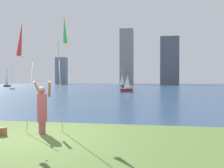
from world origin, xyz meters
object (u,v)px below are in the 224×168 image
(kite_flag_right, at_px, (64,33))
(sailboat_2, at_px, (122,81))
(kite_flag_left, at_px, (21,41))
(sailboat_3, at_px, (7,81))
(bag, at_px, (1,132))
(sailboat_4, at_px, (12,88))
(person, at_px, (42,108))
(sailboat_5, at_px, (127,84))

(kite_flag_right, height_order, sailboat_2, sailboat_2)
(kite_flag_left, height_order, sailboat_3, sailboat_3)
(bag, height_order, sailboat_4, sailboat_4)
(person, xyz_separation_m, sailboat_4, (-23.43, 36.34, -0.59))
(kite_flag_left, height_order, bag, kite_flag_left)
(sailboat_3, relative_size, sailboat_4, 0.99)
(bag, distance_m, sailboat_2, 54.01)
(bag, height_order, sailboat_5, sailboat_5)
(sailboat_4, bearing_deg, sailboat_5, -15.60)
(sailboat_5, bearing_deg, person, -89.31)
(sailboat_4, distance_m, sailboat_5, 23.98)
(bag, relative_size, sailboat_4, 0.06)
(person, bearing_deg, sailboat_3, 130.68)
(bag, relative_size, sailboat_5, 0.08)
(sailboat_4, bearing_deg, person, -57.19)
(kite_flag_left, relative_size, bag, 11.84)
(person, height_order, sailboat_4, sailboat_4)
(kite_flag_left, height_order, sailboat_5, sailboat_5)
(sailboat_3, bearing_deg, bag, -57.58)
(person, bearing_deg, kite_flag_left, -141.52)
(sailboat_4, relative_size, sailboat_5, 1.25)
(kite_flag_right, xyz_separation_m, sailboat_2, (-4.75, 52.77, -1.88))
(kite_flag_left, height_order, sailboat_2, sailboat_2)
(sailboat_4, height_order, sailboat_5, sailboat_4)
(sailboat_4, bearing_deg, kite_flag_right, -56.10)
(kite_flag_left, distance_m, sailboat_5, 30.31)
(person, relative_size, kite_flag_left, 0.48)
(kite_flag_right, relative_size, sailboat_3, 0.82)
(person, height_order, bag, person)
(sailboat_3, distance_m, sailboat_5, 42.20)
(sailboat_3, bearing_deg, sailboat_2, 0.04)
(kite_flag_right, relative_size, sailboat_4, 0.81)
(person, distance_m, sailboat_3, 64.07)
(kite_flag_right, xyz_separation_m, sailboat_4, (-24.00, 35.71, -3.22))
(person, height_order, sailboat_3, sailboat_3)
(sailboat_4, bearing_deg, bag, -58.91)
(bag, relative_size, sailboat_2, 0.07)
(sailboat_2, xyz_separation_m, sailboat_5, (3.82, -23.49, -0.42))
(kite_flag_right, bearing_deg, kite_flag_left, -139.39)
(bag, xyz_separation_m, sailboat_2, (-2.97, 53.91, 1.50))
(person, bearing_deg, kite_flag_right, 54.95)
(kite_flag_right, bearing_deg, sailboat_5, 91.82)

